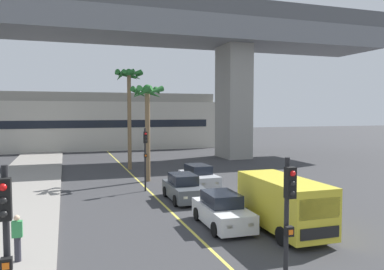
{
  "coord_description": "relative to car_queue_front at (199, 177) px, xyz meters",
  "views": [
    {
      "loc": [
        -5.23,
        -1.74,
        5.33
      ],
      "look_at": [
        0.0,
        14.0,
        4.29
      ],
      "focal_mm": 35.79,
      "sensor_mm": 36.0,
      "label": 1
    }
  ],
  "objects": [
    {
      "name": "lane_stripe_center",
      "position": [
        -3.57,
        0.74,
        -0.72
      ],
      "size": [
        0.14,
        56.0,
        0.01
      ],
      "primitive_type": "cube",
      "color": "#DBCC4C",
      "rests_on": "ground"
    },
    {
      "name": "bridge_overpass",
      "position": [
        -2.16,
        15.03,
        12.54
      ],
      "size": [
        61.33,
        8.0,
        16.92
      ],
      "color": "slate",
      "rests_on": "ground"
    },
    {
      "name": "pier_building_backdrop",
      "position": [
        -3.57,
        30.37,
        3.11
      ],
      "size": [
        31.06,
        8.04,
        7.79
      ],
      "color": "beige",
      "rests_on": "ground"
    },
    {
      "name": "car_queue_front",
      "position": [
        0.0,
        0.0,
        0.0
      ],
      "size": [
        1.95,
        4.16,
        1.56
      ],
      "color": "#B7BABF",
      "rests_on": "ground"
    },
    {
      "name": "car_queue_second",
      "position": [
        -2.01,
        -8.95,
        0.0
      ],
      "size": [
        1.92,
        4.15,
        1.56
      ],
      "color": "white",
      "rests_on": "ground"
    },
    {
      "name": "car_queue_third",
      "position": [
        -2.17,
        -3.41,
        0.0
      ],
      "size": [
        1.91,
        4.14,
        1.56
      ],
      "color": "#4C5156",
      "rests_on": "ground"
    },
    {
      "name": "delivery_van",
      "position": [
        0.25,
        -10.5,
        0.57
      ],
      "size": [
        2.19,
        5.27,
        2.36
      ],
      "color": "yellow",
      "rests_on": "ground"
    },
    {
      "name": "traffic_light_left_sidewalk_corner",
      "position": [
        -9.87,
        -17.46,
        2.14
      ],
      "size": [
        0.24,
        0.37,
        4.2
      ],
      "color": "black",
      "rests_on": "sidewalk_left"
    },
    {
      "name": "traffic_light_median_near",
      "position": [
        -3.67,
        -17.01,
        1.99
      ],
      "size": [
        0.24,
        0.37,
        4.2
      ],
      "color": "black",
      "rests_on": "ground"
    },
    {
      "name": "traffic_light_median_far",
      "position": [
        -3.81,
        -0.19,
        1.99
      ],
      "size": [
        0.24,
        0.37,
        4.2
      ],
      "color": "black",
      "rests_on": "ground"
    },
    {
      "name": "palm_tree_near_median",
      "position": [
        -3.26,
        9.67,
        6.79
      ],
      "size": [
        2.62,
        2.66,
        9.12
      ],
      "color": "brown",
      "rests_on": "ground"
    },
    {
      "name": "palm_tree_mid_median",
      "position": [
        -2.93,
        3.33,
        4.99
      ],
      "size": [
        2.57,
        2.65,
        7.31
      ],
      "color": "brown",
      "rests_on": "ground"
    },
    {
      "name": "pedestrian_far_along",
      "position": [
        -10.44,
        -10.87,
        0.28
      ],
      "size": [
        0.34,
        0.22,
        1.62
      ],
      "color": "#2D2D38",
      "rests_on": "sidewalk_left"
    }
  ]
}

